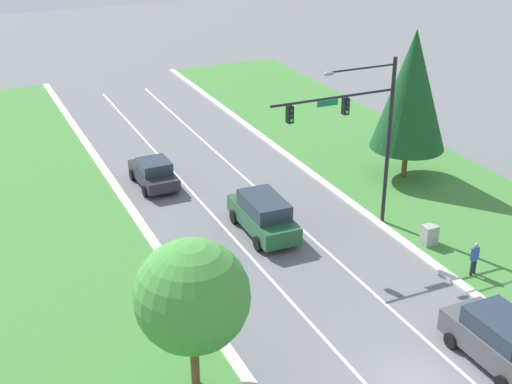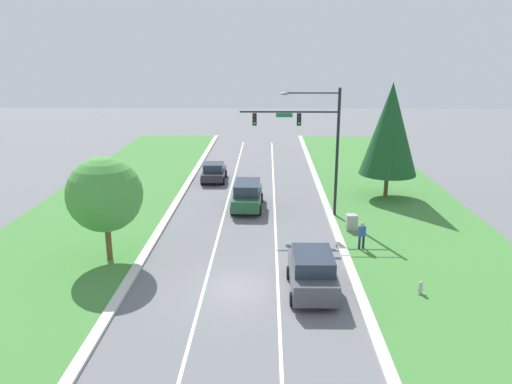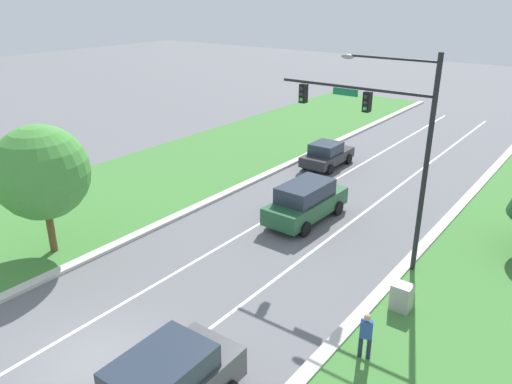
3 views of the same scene
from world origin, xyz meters
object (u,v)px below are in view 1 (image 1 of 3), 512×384
charcoal_sedan (154,173)px  conifer_near_right_tree (412,90)px  oak_near_left_tree (192,297)px  graphite_suv (500,339)px  forest_suv (263,215)px  traffic_signal_mast (360,123)px  utility_cabinet (429,236)px  pedestrian (474,258)px

charcoal_sedan → conifer_near_right_tree: (14.02, -5.06, 4.62)m
conifer_near_right_tree → oak_near_left_tree: conifer_near_right_tree is taller
charcoal_sedan → graphite_suv: bearing=-72.3°
forest_suv → graphite_suv: bearing=-73.2°
traffic_signal_mast → utility_cabinet: traffic_signal_mast is taller
charcoal_sedan → conifer_near_right_tree: conifer_near_right_tree is taller
forest_suv → oak_near_left_tree: size_ratio=0.88×
conifer_near_right_tree → charcoal_sedan: bearing=160.2°
traffic_signal_mast → pedestrian: size_ratio=5.23×
charcoal_sedan → oak_near_left_tree: size_ratio=0.73×
traffic_signal_mast → forest_suv: (-4.41, 1.56, -4.73)m
traffic_signal_mast → graphite_suv: (-0.81, -11.53, -4.75)m
utility_cabinet → pedestrian: 3.19m
forest_suv → graphite_suv: forest_suv is taller
utility_cabinet → conifer_near_right_tree: 9.80m
graphite_suv → pedestrian: size_ratio=2.69×
charcoal_sedan → oak_near_left_tree: (-3.92, -17.61, 2.94)m
forest_suv → pedestrian: (6.92, -7.76, -0.11)m
utility_cabinet → conifer_near_right_tree: conifer_near_right_tree is taller
utility_cabinet → oak_near_left_tree: size_ratio=0.19×
pedestrian → oak_near_left_tree: bearing=-12.1°
traffic_signal_mast → conifer_near_right_tree: 7.78m
traffic_signal_mast → pedestrian: (2.51, -6.20, -4.84)m
forest_suv → graphite_suv: 13.57m
forest_suv → pedestrian: size_ratio=3.03×
pedestrian → traffic_signal_mast: bearing=-87.4°
traffic_signal_mast → forest_suv: bearing=160.6°
forest_suv → conifer_near_right_tree: (10.74, 2.96, 4.39)m
oak_near_left_tree → charcoal_sedan: bearing=77.4°
oak_near_left_tree → utility_cabinet: bearing=19.5°
graphite_suv → oak_near_left_tree: size_ratio=0.79×
pedestrian → oak_near_left_tree: 14.52m
pedestrian → oak_near_left_tree: oak_near_left_tree is taller
charcoal_sedan → conifer_near_right_tree: 15.61m
traffic_signal_mast → charcoal_sedan: (-7.69, 9.58, -4.95)m
charcoal_sedan → conifer_near_right_tree: size_ratio=0.47×
oak_near_left_tree → traffic_signal_mast: bearing=34.6°
traffic_signal_mast → oak_near_left_tree: traffic_signal_mast is taller
forest_suv → oak_near_left_tree: 12.29m
charcoal_sedan → pedestrian: size_ratio=2.51×
graphite_suv → pedestrian: graphite_suv is taller
traffic_signal_mast → charcoal_sedan: traffic_signal_mast is taller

